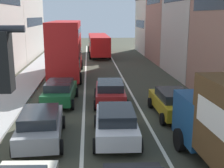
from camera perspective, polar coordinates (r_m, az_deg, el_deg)
The scene contains 11 objects.
sidewalk_left at distance 25.99m, azimuth -16.34°, elevation 0.48°, with size 2.60×64.00×0.14m, color #979797.
lane_stripe_left at distance 25.45m, azimuth -5.25°, elevation 0.55°, with size 0.16×60.00×0.01m, color silver.
lane_stripe_right at distance 25.63m, azimuth 2.37°, elevation 0.69°, with size 0.16×60.00×0.01m, color silver.
building_row_right at distance 28.43m, azimuth 19.29°, elevation 13.56°, with size 7.20×43.90×13.82m.
sedan_centre_lane_second at distance 13.48m, azimuth 0.77°, elevation -7.52°, with size 2.21×4.37×1.49m.
wagon_left_lane_second at distance 13.59m, azimuth -13.76°, elevation -7.74°, with size 2.24×4.39×1.49m.
hatchback_centre_lane_third at distance 18.79m, azimuth -0.38°, elevation -1.48°, with size 2.20×4.37×1.49m.
sedan_left_lane_third at distance 19.15m, azimuth -10.13°, elevation -1.41°, with size 2.24×4.39×1.49m.
sedan_right_lane_behind_truck at distance 16.91m, azimuth 11.73°, elevation -3.45°, with size 2.11×4.33×1.49m.
bus_mid_queue_primary at distance 27.14m, azimuth -8.91°, elevation 7.29°, with size 2.85×10.51×5.06m.
bus_far_queue_secondary at distance 41.10m, azimuth -2.63°, elevation 7.91°, with size 2.95×10.55×2.90m.
Camera 1 is at (-1.34, -4.83, 5.58)m, focal length 46.88 mm.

